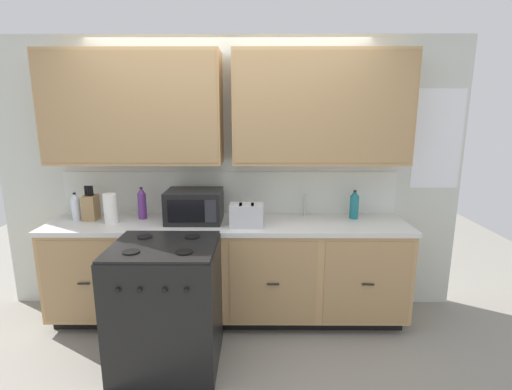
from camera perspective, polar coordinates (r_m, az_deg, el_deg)
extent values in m
plane|color=gray|center=(3.47, -4.41, -20.30)|extent=(8.00, 8.00, 0.00)
cube|color=silver|center=(3.59, -3.94, 2.66)|extent=(4.32, 0.05, 2.53)
cube|color=silver|center=(3.59, -3.94, 0.35)|extent=(3.12, 0.01, 0.40)
cube|color=tan|center=(3.50, -17.91, 12.26)|extent=(1.51, 0.34, 0.95)
cube|color=#A58052|center=(3.34, -18.84, 12.22)|extent=(1.48, 0.01, 0.89)
cube|color=tan|center=(3.38, 9.73, 12.68)|extent=(1.51, 0.34, 0.95)
cube|color=#A58052|center=(3.21, 10.24, 12.69)|extent=(1.48, 0.01, 0.89)
cube|color=white|center=(3.88, 25.63, 7.53)|extent=(0.44, 0.01, 0.90)
cube|color=black|center=(3.72, -4.00, -16.90)|extent=(3.06, 0.48, 0.10)
cube|color=tan|center=(3.50, -4.14, -10.84)|extent=(3.12, 0.60, 0.78)
cube|color=#A88354|center=(3.52, -24.34, -11.84)|extent=(0.72, 0.01, 0.72)
cube|color=black|center=(3.51, -24.43, -12.02)|extent=(0.10, 0.01, 0.01)
cube|color=#A88354|center=(3.28, -11.54, -12.74)|extent=(0.72, 0.01, 0.72)
cube|color=black|center=(3.27, -11.59, -12.94)|extent=(0.10, 0.01, 0.01)
cube|color=#A88354|center=(3.22, 2.56, -13.02)|extent=(0.72, 0.01, 0.72)
cube|color=black|center=(3.21, 2.57, -13.22)|extent=(0.10, 0.01, 0.01)
cube|color=#A88354|center=(3.34, 16.39, -12.55)|extent=(0.72, 0.01, 0.72)
cube|color=black|center=(3.33, 16.45, -12.74)|extent=(0.10, 0.01, 0.01)
cube|color=silver|center=(3.36, -4.25, -4.39)|extent=(3.15, 0.63, 0.04)
cube|color=#A8AAAF|center=(3.40, 7.60, -4.15)|extent=(0.56, 0.38, 0.02)
cube|color=black|center=(3.01, -13.23, -15.86)|extent=(0.76, 0.66, 0.92)
cube|color=black|center=(2.82, -13.70, -7.42)|extent=(0.74, 0.65, 0.02)
cylinder|color=black|center=(2.73, -18.24, -8.12)|extent=(0.12, 0.12, 0.01)
cylinder|color=black|center=(2.63, -10.71, -8.42)|extent=(0.12, 0.12, 0.01)
cylinder|color=black|center=(3.01, -16.33, -6.03)|extent=(0.12, 0.12, 0.01)
cylinder|color=black|center=(2.93, -9.53, -6.20)|extent=(0.12, 0.12, 0.01)
cylinder|color=black|center=(2.65, -20.05, -13.28)|extent=(0.03, 0.02, 0.03)
cylinder|color=black|center=(2.61, -17.08, -13.51)|extent=(0.03, 0.02, 0.03)
cylinder|color=black|center=(2.57, -13.57, -13.74)|extent=(0.03, 0.02, 0.03)
cylinder|color=black|center=(2.54, -10.41, -13.90)|extent=(0.03, 0.02, 0.03)
cube|color=black|center=(3.37, -9.20, -1.62)|extent=(0.48, 0.36, 0.28)
cube|color=black|center=(3.21, -10.44, -2.41)|extent=(0.31, 0.01, 0.19)
cube|color=#28282D|center=(3.17, -6.83, -2.44)|extent=(0.10, 0.01, 0.19)
cube|color=#B7B7BC|center=(3.20, -1.43, -3.05)|extent=(0.28, 0.18, 0.19)
cube|color=black|center=(3.18, -2.33, -1.47)|extent=(0.02, 0.13, 0.01)
cube|color=black|center=(3.18, -0.53, -1.47)|extent=(0.02, 0.13, 0.01)
cube|color=#9C794E|center=(3.70, -23.50, -1.74)|extent=(0.11, 0.14, 0.22)
cylinder|color=black|center=(3.67, -24.20, 0.58)|extent=(0.02, 0.02, 0.09)
cylinder|color=black|center=(3.66, -23.92, 0.58)|extent=(0.02, 0.02, 0.09)
cylinder|color=black|center=(3.66, -23.63, 0.58)|extent=(0.02, 0.02, 0.09)
cylinder|color=black|center=(3.65, -23.34, 0.58)|extent=(0.02, 0.02, 0.09)
cylinder|color=#B2B5BA|center=(3.55, 7.30, -1.54)|extent=(0.02, 0.02, 0.20)
cylinder|color=white|center=(3.52, -20.96, -1.89)|extent=(0.12, 0.12, 0.26)
cylinder|color=#1E707A|center=(3.54, 14.49, -1.79)|extent=(0.08, 0.08, 0.21)
cone|color=#1E707A|center=(3.52, 14.60, 0.27)|extent=(0.07, 0.07, 0.05)
cylinder|color=black|center=(3.51, 14.62, 0.55)|extent=(0.03, 0.03, 0.02)
cylinder|color=silver|center=(3.74, -25.38, -1.92)|extent=(0.07, 0.07, 0.20)
cone|color=silver|center=(3.71, -25.56, -0.04)|extent=(0.07, 0.07, 0.05)
cylinder|color=black|center=(3.71, -25.59, 0.21)|extent=(0.03, 0.03, 0.02)
cylinder|color=#663384|center=(3.57, -16.68, -1.61)|extent=(0.07, 0.07, 0.23)
cone|color=#663384|center=(3.54, -16.82, 0.66)|extent=(0.07, 0.07, 0.06)
cylinder|color=black|center=(3.54, -16.84, 0.99)|extent=(0.03, 0.03, 0.02)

